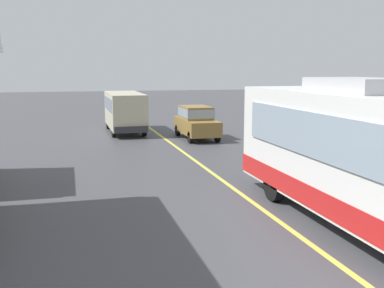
% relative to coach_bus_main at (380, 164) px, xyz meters
% --- Properties ---
extents(ground, '(120.00, 120.00, 0.00)m').
position_rel_coach_bus_main_xyz_m(ground, '(-1.79, 14.65, -1.72)').
color(ground, '#424247').
extents(lane_divider_stripe, '(0.16, 50.00, 0.01)m').
position_rel_coach_bus_main_xyz_m(lane_divider_stripe, '(-1.79, 9.65, -1.72)').
color(lane_divider_stripe, '#D8CC4C').
rests_on(lane_divider_stripe, ground).
extents(coach_bus_main, '(2.60, 11.04, 3.69)m').
position_rel_coach_bus_main_xyz_m(coach_bus_main, '(0.00, 0.00, 0.00)').
color(coach_bus_main, white).
rests_on(coach_bus_main, ground).
extents(minibus_opposing_lane, '(2.04, 6.13, 2.44)m').
position_rel_coach_bus_main_xyz_m(minibus_opposing_lane, '(-3.64, 19.72, -0.25)').
color(minibus_opposing_lane, '#BFB799').
rests_on(minibus_opposing_lane, ground).
extents(car_trailing_behind_bus, '(1.70, 4.20, 1.82)m').
position_rel_coach_bus_main_xyz_m(car_trailing_behind_bus, '(-0.04, 16.07, -0.71)').
color(car_trailing_behind_bus, olive).
rests_on(car_trailing_behind_bus, ground).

